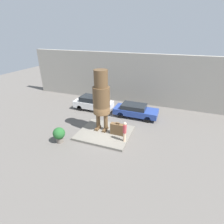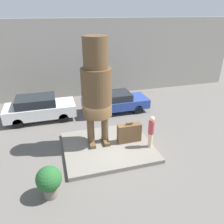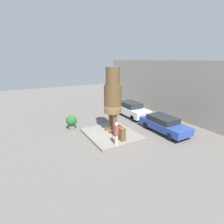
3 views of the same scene
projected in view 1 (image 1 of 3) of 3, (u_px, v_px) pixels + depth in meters
The scene contains 9 objects.
ground_plane at pixel (105, 134), 15.83m from camera, with size 60.00×60.00×0.00m, color #605B56.
pedestal at pixel (105, 133), 15.79m from camera, with size 4.58×3.96×0.21m.
building_backdrop at pixel (131, 79), 21.79m from camera, with size 28.00×0.60×6.15m.
statue_figure at pixel (101, 96), 14.88m from camera, with size 1.48×1.48×5.47m.
giant_suitcase at pixel (118, 129), 15.19m from camera, with size 1.28×0.40×1.19m.
tourist at pixel (125, 131), 14.05m from camera, with size 0.30×0.30×1.75m.
parked_car_white at pixel (93, 103), 20.43m from camera, with size 4.46×1.88×1.63m.
parked_car_blue at pixel (135, 110), 18.70m from camera, with size 4.64×1.87×1.42m.
planter_pot at pixel (59, 134), 14.36m from camera, with size 0.99×0.99×1.34m.
Camera 1 is at (5.43, -12.40, 8.46)m, focal length 28.00 mm.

